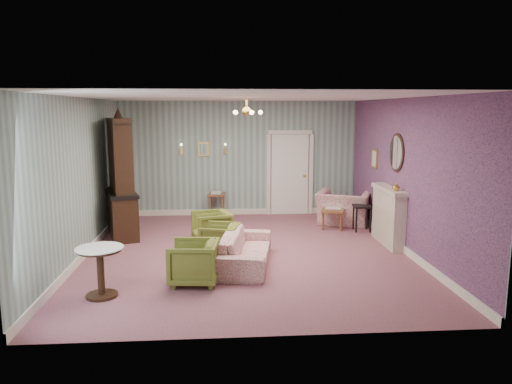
{
  "coord_description": "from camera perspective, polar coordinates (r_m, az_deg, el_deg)",
  "views": [
    {
      "loc": [
        -0.5,
        -8.97,
        2.67
      ],
      "look_at": [
        0.2,
        0.4,
        1.1
      ],
      "focal_mm": 34.42,
      "sensor_mm": 36.0,
      "label": 1
    }
  ],
  "objects": [
    {
      "name": "fireplace",
      "position": [
        10.17,
        15.13,
        -2.7
      ],
      "size": [
        0.3,
        1.4,
        1.16
      ],
      "primitive_type": null,
      "color": "beige",
      "rests_on": "floor"
    },
    {
      "name": "sconce_right",
      "position": [
        12.45,
        -3.59,
        5.0
      ],
      "size": [
        0.16,
        0.12,
        0.3
      ],
      "primitive_type": null,
      "color": "gold",
      "rests_on": "wall_back"
    },
    {
      "name": "wall_left",
      "position": [
        9.39,
        -19.68,
        1.46
      ],
      "size": [
        0.0,
        7.0,
        7.0
      ],
      "primitive_type": "plane",
      "rotation": [
        1.57,
        0.0,
        1.57
      ],
      "color": "gray",
      "rests_on": "ground"
    },
    {
      "name": "door",
      "position": [
        12.66,
        3.93,
        2.25
      ],
      "size": [
        1.12,
        0.12,
        2.16
      ],
      "primitive_type": null,
      "color": "white",
      "rests_on": "floor"
    },
    {
      "name": "pedestal_table",
      "position": [
        7.49,
        -17.6,
        -8.85
      ],
      "size": [
        0.76,
        0.76,
        0.74
      ],
      "primitive_type": null,
      "rotation": [
        0.0,
        0.0,
        -0.12
      ],
      "color": "black",
      "rests_on": "floor"
    },
    {
      "name": "burgundy_cushion",
      "position": [
        11.65,
        10.14,
        -1.49
      ],
      "size": [
        0.41,
        0.28,
        0.39
      ],
      "primitive_type": "cube",
      "rotation": [
        0.17,
        0.0,
        -0.35
      ],
      "color": "maroon",
      "rests_on": "wingback_chair"
    },
    {
      "name": "chandelier",
      "position": [
        8.98,
        -1.1,
        9.23
      ],
      "size": [
        0.56,
        0.56,
        0.36
      ],
      "primitive_type": null,
      "color": "gold",
      "rests_on": "ceiling"
    },
    {
      "name": "side_table_black",
      "position": [
        11.19,
        12.2,
        -3.0
      ],
      "size": [
        0.41,
        0.41,
        0.58
      ],
      "primitive_type": null,
      "rotation": [
        0.0,
        0.0,
        -0.06
      ],
      "color": "black",
      "rests_on": "floor"
    },
    {
      "name": "wall_front",
      "position": [
        5.63,
        0.94,
        -3.05
      ],
      "size": [
        6.0,
        0.0,
        6.0
      ],
      "primitive_type": "plane",
      "rotation": [
        -1.57,
        0.0,
        0.0
      ],
      "color": "gray",
      "rests_on": "ground"
    },
    {
      "name": "wingback_chair",
      "position": [
        11.8,
        10.2,
        -1.15
      ],
      "size": [
        1.4,
        1.19,
        1.04
      ],
      "primitive_type": "imported",
      "rotation": [
        0.0,
        0.0,
        2.72
      ],
      "color": "#A1415B",
      "rests_on": "floor"
    },
    {
      "name": "ceiling",
      "position": [
        8.98,
        -1.1,
        10.95
      ],
      "size": [
        7.0,
        7.0,
        0.0
      ],
      "primitive_type": "plane",
      "rotation": [
        3.14,
        0.0,
        0.0
      ],
      "color": "white",
      "rests_on": "ground"
    },
    {
      "name": "dresser",
      "position": [
        10.78,
        -15.55,
        2.01
      ],
      "size": [
        1.01,
        1.69,
        2.66
      ],
      "primitive_type": null,
      "rotation": [
        0.0,
        0.0,
        0.31
      ],
      "color": "black",
      "rests_on": "floor"
    },
    {
      "name": "oval_mirror",
      "position": [
        10.02,
        15.99,
        4.43
      ],
      "size": [
        0.04,
        0.76,
        0.84
      ],
      "primitive_type": null,
      "color": "white",
      "rests_on": "wall_right"
    },
    {
      "name": "mantel_vase",
      "position": [
        9.68,
        15.97,
        0.58
      ],
      "size": [
        0.15,
        0.15,
        0.15
      ],
      "primitive_type": "imported",
      "color": "gold",
      "rests_on": "fireplace"
    },
    {
      "name": "nesting_table",
      "position": [
        12.34,
        -4.59,
        -1.45
      ],
      "size": [
        0.46,
        0.56,
        0.67
      ],
      "primitive_type": null,
      "rotation": [
        0.0,
        0.0,
        -0.12
      ],
      "color": "brown",
      "rests_on": "floor"
    },
    {
      "name": "sconce_left",
      "position": [
        12.48,
        -8.66,
        4.93
      ],
      "size": [
        0.16,
        0.12,
        0.3
      ],
      "primitive_type": null,
      "color": "gold",
      "rests_on": "wall_back"
    },
    {
      "name": "olive_chair_a",
      "position": [
        7.73,
        -7.27,
        -7.88
      ],
      "size": [
        0.75,
        0.79,
        0.75
      ],
      "primitive_type": "imported",
      "rotation": [
        0.0,
        0.0,
        -1.67
      ],
      "color": "#626824",
      "rests_on": "floor"
    },
    {
      "name": "wall_right_floral",
      "position": [
        9.7,
        16.83,
        1.85
      ],
      "size": [
        0.0,
        7.0,
        7.0
      ],
      "primitive_type": "plane",
      "rotation": [
        1.57,
        0.0,
        -1.57
      ],
      "color": "#B65B8A",
      "rests_on": "ground"
    },
    {
      "name": "floor",
      "position": [
        9.37,
        -1.04,
        -7.07
      ],
      "size": [
        7.0,
        7.0,
        0.0
      ],
      "primitive_type": "plane",
      "color": "#8F5361",
      "rests_on": "ground"
    },
    {
      "name": "olive_chair_c",
      "position": [
        9.95,
        -5.18,
        -3.96
      ],
      "size": [
        0.82,
        0.85,
        0.73
      ],
      "primitive_type": "imported",
      "rotation": [
        0.0,
        0.0,
        -1.32
      ],
      "color": "#626824",
      "rests_on": "floor"
    },
    {
      "name": "wall_right",
      "position": [
        9.7,
        16.91,
        1.85
      ],
      "size": [
        0.0,
        7.0,
        7.0
      ],
      "primitive_type": "plane",
      "rotation": [
        1.57,
        0.0,
        -1.57
      ],
      "color": "gray",
      "rests_on": "ground"
    },
    {
      "name": "sofa_chintz",
      "position": [
        8.55,
        -1.19,
        -6.02
      ],
      "size": [
        0.88,
        2.03,
        0.77
      ],
      "primitive_type": "imported",
      "rotation": [
        0.0,
        0.0,
        1.41
      ],
      "color": "#A1415B",
      "rests_on": "floor"
    },
    {
      "name": "coffee_table",
      "position": [
        11.48,
        8.99,
        -2.9
      ],
      "size": [
        0.75,
        1.01,
        0.46
      ],
      "primitive_type": null,
      "rotation": [
        0.0,
        0.0,
        -0.31
      ],
      "color": "brown",
      "rests_on": "floor"
    },
    {
      "name": "wall_back",
      "position": [
        12.54,
        -1.98,
        3.9
      ],
      "size": [
        6.0,
        0.0,
        6.0
      ],
      "primitive_type": "plane",
      "rotation": [
        1.57,
        0.0,
        0.0
      ],
      "color": "gray",
      "rests_on": "ground"
    },
    {
      "name": "olive_chair_b",
      "position": [
        9.13,
        -4.22,
        -5.38
      ],
      "size": [
        0.77,
        0.8,
        0.67
      ],
      "primitive_type": "imported",
      "rotation": [
        0.0,
        0.0,
        -1.87
      ],
      "color": "#626824",
      "rests_on": "floor"
    },
    {
      "name": "framed_print",
      "position": [
        11.32,
        13.63,
        3.8
      ],
      "size": [
        0.04,
        0.34,
        0.42
      ],
      "primitive_type": null,
      "color": "gold",
      "rests_on": "wall_right"
    },
    {
      "name": "gilt_mirror_back",
      "position": [
        12.47,
        -6.13,
        4.98
      ],
      "size": [
        0.28,
        0.06,
        0.36
      ],
      "primitive_type": null,
      "color": "gold",
      "rests_on": "wall_back"
    }
  ]
}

